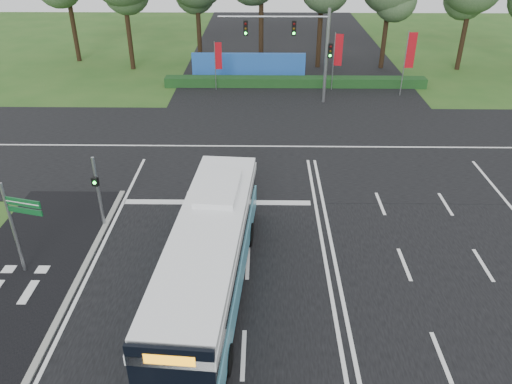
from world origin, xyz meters
TOP-DOWN VIEW (x-y plane):
  - ground at (0.00, 0.00)m, footprint 120.00×120.00m
  - road_main at (0.00, 0.00)m, footprint 20.00×120.00m
  - road_cross at (0.00, 12.00)m, footprint 120.00×14.00m
  - kerb_strip at (-10.10, -3.00)m, footprint 0.25×18.00m
  - city_bus at (-4.67, -1.83)m, footprint 3.35×12.02m
  - pedestrian_signal at (-10.20, 2.82)m, footprint 0.32×0.42m
  - street_sign at (-12.18, -0.70)m, footprint 1.57×0.48m
  - banner_flag_left at (-6.39, 23.39)m, footprint 0.59×0.13m
  - banner_flag_mid at (3.22, 23.52)m, footprint 0.68×0.19m
  - banner_flag_right at (8.61, 22.22)m, footprint 0.75×0.09m
  - traffic_light_gantry at (0.21, 20.50)m, footprint 8.41×0.28m
  - hedge at (0.00, 24.50)m, footprint 22.00×1.20m
  - blue_hoarding at (-4.00, 27.00)m, footprint 10.00×0.30m

SIDE VIEW (x-z plane):
  - ground at x=0.00m, z-range 0.00..0.00m
  - road_main at x=0.00m, z-range 0.00..0.04m
  - road_cross at x=0.00m, z-range 0.00..0.05m
  - kerb_strip at x=-10.10m, z-range 0.00..0.12m
  - hedge at x=0.00m, z-range 0.00..0.80m
  - blue_hoarding at x=-4.00m, z-range 0.00..2.20m
  - city_bus at x=-4.67m, z-range 0.01..3.42m
  - pedestrian_signal at x=-10.20m, z-range 0.17..3.73m
  - street_sign at x=-12.18m, z-range 0.53..4.67m
  - banner_flag_left at x=-6.39m, z-range 0.63..4.64m
  - banner_flag_mid at x=3.22m, z-range 0.71..5.39m
  - banner_flag_right at x=8.61m, z-range 0.75..5.85m
  - traffic_light_gantry at x=0.21m, z-range 1.16..8.16m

